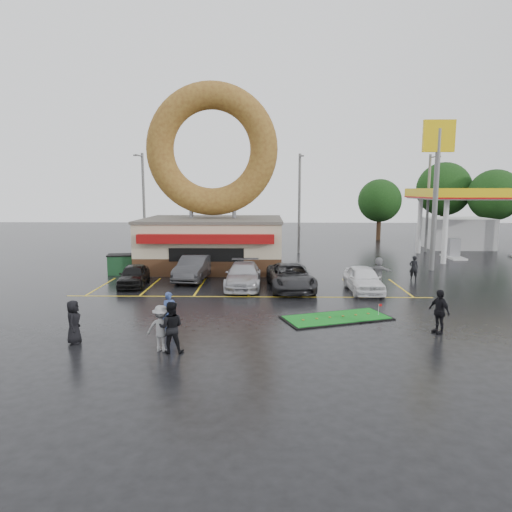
{
  "coord_description": "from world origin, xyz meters",
  "views": [
    {
      "loc": [
        0.95,
        -20.88,
        5.8
      ],
      "look_at": [
        0.42,
        3.77,
        2.2
      ],
      "focal_mm": 32.0,
      "sensor_mm": 36.0,
      "label": 1
    }
  ],
  "objects_px": {
    "person_blue": "(170,312)",
    "person_cameraman": "(439,311)",
    "streetlight_left": "(144,201)",
    "gas_station": "(476,213)",
    "car_black": "(134,275)",
    "putting_green": "(336,318)",
    "streetlight_mid": "(299,201)",
    "dumpster": "(122,265)",
    "car_silver": "(243,275)",
    "car_white": "(363,279)",
    "streetlight_right": "(428,201)",
    "donut_shop": "(213,208)",
    "car_dgrey": "(194,268)",
    "shell_sign": "(437,167)",
    "car_grey": "(291,277)"
  },
  "relations": [
    {
      "from": "car_white",
      "to": "person_blue",
      "type": "height_order",
      "value": "person_blue"
    },
    {
      "from": "car_silver",
      "to": "streetlight_left",
      "type": "bearing_deg",
      "value": 124.74
    },
    {
      "from": "gas_station",
      "to": "car_white",
      "type": "relative_size",
      "value": 3.16
    },
    {
      "from": "car_white",
      "to": "car_dgrey",
      "type": "bearing_deg",
      "value": 160.86
    },
    {
      "from": "donut_shop",
      "to": "streetlight_left",
      "type": "distance_m",
      "value": 9.87
    },
    {
      "from": "streetlight_left",
      "to": "car_white",
      "type": "bearing_deg",
      "value": -42.51
    },
    {
      "from": "donut_shop",
      "to": "shell_sign",
      "type": "distance_m",
      "value": 16.29
    },
    {
      "from": "streetlight_left",
      "to": "car_white",
      "type": "xyz_separation_m",
      "value": [
        16.53,
        -15.15,
        -4.05
      ]
    },
    {
      "from": "gas_station",
      "to": "dumpster",
      "type": "height_order",
      "value": "gas_station"
    },
    {
      "from": "putting_green",
      "to": "streetlight_left",
      "type": "bearing_deg",
      "value": 124.41
    },
    {
      "from": "car_black",
      "to": "putting_green",
      "type": "xyz_separation_m",
      "value": [
        11.21,
        -6.86,
        -0.62
      ]
    },
    {
      "from": "person_cameraman",
      "to": "donut_shop",
      "type": "bearing_deg",
      "value": -168.34
    },
    {
      "from": "donut_shop",
      "to": "dumpster",
      "type": "xyz_separation_m",
      "value": [
        -5.99,
        -2.98,
        -3.81
      ]
    },
    {
      "from": "streetlight_mid",
      "to": "streetlight_right",
      "type": "relative_size",
      "value": 1.0
    },
    {
      "from": "shell_sign",
      "to": "streetlight_right",
      "type": "height_order",
      "value": "shell_sign"
    },
    {
      "from": "gas_station",
      "to": "car_silver",
      "type": "bearing_deg",
      "value": -143.5
    },
    {
      "from": "dumpster",
      "to": "putting_green",
      "type": "bearing_deg",
      "value": -49.84
    },
    {
      "from": "streetlight_left",
      "to": "car_black",
      "type": "height_order",
      "value": "streetlight_left"
    },
    {
      "from": "car_dgrey",
      "to": "person_cameraman",
      "type": "bearing_deg",
      "value": -36.06
    },
    {
      "from": "dumpster",
      "to": "streetlight_right",
      "type": "bearing_deg",
      "value": 14.93
    },
    {
      "from": "streetlight_right",
      "to": "car_silver",
      "type": "distance_m",
      "value": 23.3
    },
    {
      "from": "dumpster",
      "to": "gas_station",
      "type": "bearing_deg",
      "value": 10.11
    },
    {
      "from": "donut_shop",
      "to": "streetlight_mid",
      "type": "bearing_deg",
      "value": 48.62
    },
    {
      "from": "streetlight_left",
      "to": "car_silver",
      "type": "distance_m",
      "value": 17.51
    },
    {
      "from": "putting_green",
      "to": "person_cameraman",
      "type": "bearing_deg",
      "value": -27.76
    },
    {
      "from": "gas_station",
      "to": "car_silver",
      "type": "relative_size",
      "value": 2.71
    },
    {
      "from": "donut_shop",
      "to": "car_black",
      "type": "xyz_separation_m",
      "value": [
        -4.04,
        -6.88,
        -3.81
      ]
    },
    {
      "from": "streetlight_left",
      "to": "putting_green",
      "type": "height_order",
      "value": "streetlight_left"
    },
    {
      "from": "gas_station",
      "to": "person_cameraman",
      "type": "relative_size",
      "value": 7.53
    },
    {
      "from": "streetlight_mid",
      "to": "gas_station",
      "type": "bearing_deg",
      "value": 0.08
    },
    {
      "from": "donut_shop",
      "to": "car_silver",
      "type": "bearing_deg",
      "value": -69.84
    },
    {
      "from": "streetlight_right",
      "to": "person_cameraman",
      "type": "relative_size",
      "value": 4.96
    },
    {
      "from": "car_black",
      "to": "car_white",
      "type": "xyz_separation_m",
      "value": [
        13.57,
        -1.32,
        0.08
      ]
    },
    {
      "from": "gas_station",
      "to": "putting_green",
      "type": "height_order",
      "value": "gas_station"
    },
    {
      "from": "streetlight_mid",
      "to": "putting_green",
      "type": "xyz_separation_m",
      "value": [
        0.17,
        -21.68,
        -4.74
      ]
    },
    {
      "from": "streetlight_mid",
      "to": "dumpster",
      "type": "bearing_deg",
      "value": -139.95
    },
    {
      "from": "dumpster",
      "to": "car_black",
      "type": "bearing_deg",
      "value": -74.05
    },
    {
      "from": "streetlight_right",
      "to": "putting_green",
      "type": "height_order",
      "value": "streetlight_right"
    },
    {
      "from": "streetlight_right",
      "to": "putting_green",
      "type": "xyz_separation_m",
      "value": [
        -11.83,
        -22.68,
        -4.74
      ]
    },
    {
      "from": "person_blue",
      "to": "person_cameraman",
      "type": "height_order",
      "value": "person_cameraman"
    },
    {
      "from": "streetlight_right",
      "to": "donut_shop",
      "type": "bearing_deg",
      "value": -154.79
    },
    {
      "from": "gas_station",
      "to": "dumpster",
      "type": "relative_size",
      "value": 7.58
    },
    {
      "from": "gas_station",
      "to": "car_black",
      "type": "xyz_separation_m",
      "value": [
        -27.04,
        -14.85,
        -3.04
      ]
    },
    {
      "from": "shell_sign",
      "to": "car_dgrey",
      "type": "bearing_deg",
      "value": -166.5
    },
    {
      "from": "car_silver",
      "to": "putting_green",
      "type": "xyz_separation_m",
      "value": [
        4.56,
        -6.62,
        -0.69
      ]
    },
    {
      "from": "streetlight_left",
      "to": "car_dgrey",
      "type": "xyz_separation_m",
      "value": [
        6.34,
        -11.92,
        -3.99
      ]
    },
    {
      "from": "gas_station",
      "to": "car_grey",
      "type": "height_order",
      "value": "gas_station"
    },
    {
      "from": "person_blue",
      "to": "donut_shop",
      "type": "bearing_deg",
      "value": 69.74
    },
    {
      "from": "car_grey",
      "to": "person_blue",
      "type": "relative_size",
      "value": 3.24
    },
    {
      "from": "streetlight_left",
      "to": "gas_station",
      "type": "bearing_deg",
      "value": 1.95
    }
  ]
}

